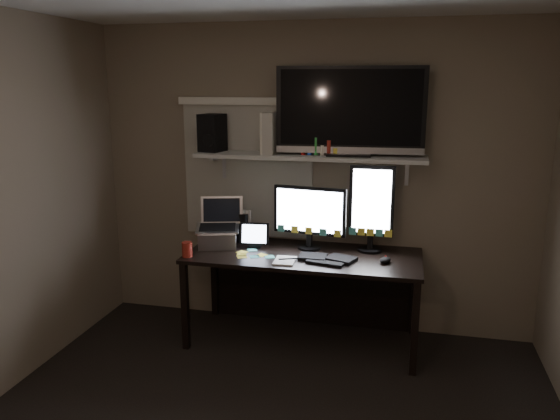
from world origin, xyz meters
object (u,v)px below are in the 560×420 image
(monitor_portrait, at_px, (371,208))
(monitor_landscape, at_px, (310,217))
(mouse, at_px, (385,260))
(speaker, at_px, (212,133))
(keyboard, at_px, (327,258))
(cup, at_px, (187,249))
(tv, at_px, (350,111))
(desk, at_px, (306,270))
(laptop, at_px, (217,224))
(game_console, at_px, (272,133))
(tablet, at_px, (255,235))

(monitor_portrait, bearing_deg, monitor_landscape, -172.30)
(mouse, distance_m, speaker, 1.70)
(keyboard, distance_m, cup, 1.06)
(cup, xyz_separation_m, tv, (1.16, 0.47, 1.03))
(monitor_portrait, relative_size, keyboard, 1.62)
(desk, bearing_deg, cup, -155.35)
(monitor_portrait, distance_m, laptop, 1.23)
(desk, bearing_deg, monitor_portrait, 8.78)
(laptop, distance_m, cup, 0.36)
(desk, distance_m, keyboard, 0.35)
(laptop, distance_m, speaker, 0.74)
(monitor_portrait, xyz_separation_m, speaker, (-1.30, 0.02, 0.55))
(cup, distance_m, speaker, 0.97)
(cup, relative_size, game_console, 0.36)
(desk, xyz_separation_m, mouse, (0.63, -0.19, 0.20))
(monitor_portrait, height_order, tv, tv)
(monitor_portrait, bearing_deg, keyboard, -133.19)
(game_console, bearing_deg, mouse, -7.49)
(monitor_landscape, xyz_separation_m, mouse, (0.61, -0.22, -0.24))
(monitor_landscape, distance_m, keyboard, 0.39)
(tv, bearing_deg, monitor_landscape, -173.75)
(desk, distance_m, cup, 0.97)
(monitor_landscape, height_order, mouse, monitor_landscape)
(monitor_portrait, xyz_separation_m, tablet, (-0.91, -0.12, -0.24))
(monitor_portrait, xyz_separation_m, mouse, (0.13, -0.27, -0.33))
(monitor_portrait, relative_size, cup, 6.04)
(cup, height_order, speaker, speaker)
(desk, xyz_separation_m, game_console, (-0.30, 0.08, 1.09))
(tv, bearing_deg, mouse, -43.36)
(mouse, bearing_deg, monitor_landscape, 178.90)
(cup, bearing_deg, mouse, 7.70)
(cup, xyz_separation_m, game_console, (0.55, 0.47, 0.85))
(monitor_landscape, height_order, keyboard, monitor_landscape)
(speaker, bearing_deg, cup, -83.68)
(laptop, relative_size, cup, 3.34)
(desk, height_order, speaker, speaker)
(tablet, height_order, speaker, speaker)
(tv, xyz_separation_m, speaker, (-1.11, 0.02, -0.19))
(desk, relative_size, game_console, 5.57)
(mouse, xyz_separation_m, cup, (-1.48, -0.20, 0.04))
(desk, distance_m, monitor_portrait, 0.72)
(tv, bearing_deg, cup, -161.37)
(keyboard, height_order, tv, tv)
(keyboard, bearing_deg, monitor_portrait, 56.40)
(cup, bearing_deg, desk, 24.65)
(monitor_landscape, relative_size, tv, 0.53)
(keyboard, relative_size, laptop, 1.11)
(mouse, relative_size, speaker, 0.38)
(desk, xyz_separation_m, monitor_landscape, (0.02, 0.03, 0.43))
(desk, height_order, laptop, laptop)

